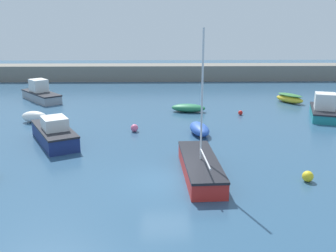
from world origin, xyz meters
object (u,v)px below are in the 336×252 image
(motorboat_grey_hull, at_px, (41,94))
(cabin_cruiser_white, at_px, (54,133))
(fishing_dinghy_green, at_px, (34,117))
(rowboat_with_red_cover, at_px, (290,98))
(open_tender_yellow, at_px, (199,129))
(sailboat_tall_mast, at_px, (200,167))
(mooring_buoy_yellow, at_px, (308,176))
(motorboat_with_cabin, at_px, (324,109))
(rowboat_white_midwater, at_px, (188,108))
(mooring_buoy_red, at_px, (240,113))
(mooring_buoy_pink, at_px, (134,128))

(motorboat_grey_hull, height_order, cabin_cruiser_white, motorboat_grey_hull)
(fishing_dinghy_green, bearing_deg, cabin_cruiser_white, -47.59)
(motorboat_grey_hull, distance_m, rowboat_with_red_cover, 24.58)
(open_tender_yellow, xyz_separation_m, sailboat_tall_mast, (-0.69, -7.28, 0.09))
(sailboat_tall_mast, xyz_separation_m, rowboat_with_red_cover, (10.56, 17.70, -0.04))
(open_tender_yellow, distance_m, mooring_buoy_yellow, 9.31)
(mooring_buoy_yellow, bearing_deg, motorboat_grey_hull, 133.80)
(cabin_cruiser_white, distance_m, motorboat_with_cabin, 21.18)
(rowboat_white_midwater, xyz_separation_m, cabin_cruiser_white, (-9.35, -8.47, 0.31))
(motorboat_grey_hull, relative_size, cabin_cruiser_white, 0.98)
(motorboat_grey_hull, distance_m, motorboat_with_cabin, 26.39)
(mooring_buoy_yellow, bearing_deg, cabin_cruiser_white, 155.59)
(fishing_dinghy_green, height_order, motorboat_grey_hull, motorboat_grey_hull)
(motorboat_grey_hull, height_order, sailboat_tall_mast, sailboat_tall_mast)
(rowboat_white_midwater, relative_size, open_tender_yellow, 1.06)
(cabin_cruiser_white, height_order, mooring_buoy_red, cabin_cruiser_white)
(rowboat_white_midwater, distance_m, cabin_cruiser_white, 12.62)
(sailboat_tall_mast, bearing_deg, mooring_buoy_yellow, -101.91)
(motorboat_grey_hull, height_order, mooring_buoy_pink, motorboat_grey_hull)
(motorboat_with_cabin, bearing_deg, motorboat_grey_hull, 92.31)
(rowboat_white_midwater, distance_m, fishing_dinghy_green, 12.75)
(rowboat_white_midwater, height_order, motorboat_grey_hull, motorboat_grey_hull)
(mooring_buoy_yellow, height_order, mooring_buoy_red, mooring_buoy_yellow)
(motorboat_with_cabin, height_order, sailboat_tall_mast, sailboat_tall_mast)
(motorboat_grey_hull, bearing_deg, open_tender_yellow, 11.61)
(rowboat_white_midwater, bearing_deg, cabin_cruiser_white, -128.17)
(cabin_cruiser_white, xyz_separation_m, rowboat_with_red_cover, (19.49, 12.11, -0.22))
(open_tender_yellow, xyz_separation_m, mooring_buoy_pink, (-4.59, 0.77, -0.13))
(rowboat_white_midwater, relative_size, motorboat_with_cabin, 0.58)
(motorboat_grey_hull, relative_size, sailboat_tall_mast, 0.77)
(fishing_dinghy_green, xyz_separation_m, rowboat_with_red_cover, (22.45, 6.94, -0.01))
(motorboat_grey_hull, distance_m, mooring_buoy_red, 19.77)
(rowboat_white_midwater, relative_size, rowboat_with_red_cover, 1.01)
(cabin_cruiser_white, height_order, sailboat_tall_mast, sailboat_tall_mast)
(motorboat_grey_hull, distance_m, cabin_cruiser_white, 14.51)
(fishing_dinghy_green, distance_m, cabin_cruiser_white, 5.97)
(motorboat_grey_hull, bearing_deg, mooring_buoy_red, 31.98)
(cabin_cruiser_white, bearing_deg, motorboat_with_cabin, -101.15)
(sailboat_tall_mast, bearing_deg, motorboat_grey_hull, 33.31)
(rowboat_white_midwater, bearing_deg, rowboat_with_red_cover, 29.44)
(cabin_cruiser_white, xyz_separation_m, mooring_buoy_pink, (5.03, 2.46, -0.39))
(open_tender_yellow, bearing_deg, mooring_buoy_pink, -109.23)
(fishing_dinghy_green, relative_size, sailboat_tall_mast, 0.30)
(motorboat_grey_hull, height_order, mooring_buoy_yellow, motorboat_grey_hull)
(motorboat_grey_hull, relative_size, motorboat_with_cabin, 1.06)
(open_tender_yellow, distance_m, sailboat_tall_mast, 7.31)
(fishing_dinghy_green, xyz_separation_m, motorboat_with_cabin, (23.24, 0.97, 0.26))
(motorboat_grey_hull, relative_size, open_tender_yellow, 1.91)
(rowboat_white_midwater, xyz_separation_m, motorboat_grey_hull, (-14.39, 5.14, 0.36))
(motorboat_with_cabin, distance_m, mooring_buoy_red, 6.71)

